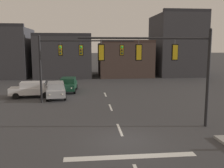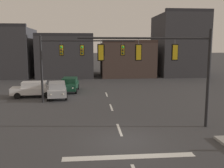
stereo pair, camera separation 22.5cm
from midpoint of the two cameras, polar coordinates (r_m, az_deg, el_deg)
The scene contains 9 objects.
ground_plane at distance 14.45m, azimuth 3.11°, elevation -12.82°, with size 400.00×400.00×0.00m, color #353538.
stop_bar_paint at distance 12.63m, azimuth 4.46°, elevation -16.06°, with size 6.40×0.50×0.01m, color silver.
lane_centreline at distance 16.31m, azimuth 2.08°, elevation -10.28°, with size 0.16×26.40×0.01m.
signal_mast_near_side at distance 16.19m, azimuth 12.64°, elevation 5.29°, with size 8.39×0.46×6.39m.
signal_mast_far_side at distance 23.70m, azimuth -8.02°, elevation 6.53°, with size 8.77×0.70×6.26m.
car_lot_nearside at distance 27.67m, azimuth -17.11°, elevation -1.04°, with size 4.59×2.27×1.61m.
car_lot_middle at distance 30.08m, azimuth -9.33°, elevation -0.04°, with size 2.05×4.51×1.61m.
car_lot_farside at distance 26.62m, azimuth -12.06°, elevation -1.21°, with size 2.32×4.60×1.61m.
building_row at distance 45.91m, azimuth -2.60°, elevation 7.08°, with size 38.67×12.92×11.38m.
Camera 2 is at (-1.86, -13.33, 5.24)m, focal length 40.46 mm.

